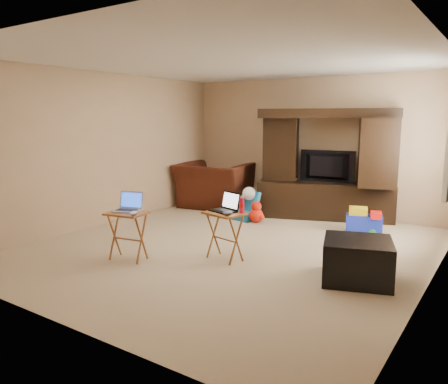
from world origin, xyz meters
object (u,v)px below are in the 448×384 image
Objects in this scene: mouse_right at (228,213)px; laptop_left at (127,202)px; plush_toy at (256,212)px; push_toy at (364,220)px; tray_table_left at (128,236)px; tray_table_right at (225,236)px; ottoman at (357,260)px; water_bottle at (242,206)px; child_rocker at (245,206)px; television at (326,167)px; recliner at (214,185)px; entertainment_center at (326,164)px; mouse_left at (134,213)px; laptop_right at (223,202)px.

laptop_left is at bearing -155.64° from mouse_right.
push_toy is at bearing 9.95° from plush_toy.
tray_table_left is at bearing -62.59° from laptop_left.
push_toy is 0.89× the size of tray_table_right.
water_bottle is at bearing -174.61° from ottoman.
child_rocker is 2.01m from push_toy.
laptop_left is (-1.21, -3.58, -0.19)m from television.
recliner reaches higher than water_bottle.
plush_toy is 3.02× the size of mouse_right.
ottoman is at bearing 112.33° from television.
laptop_left reaches higher than ottoman.
tray_table_left is (-1.18, -3.61, -0.66)m from entertainment_center.
water_bottle is (0.07, 0.20, 0.07)m from mouse_right.
recliner is 3.47m from tray_table_left.
mouse_right is (-0.04, -3.05, -0.29)m from television.
tray_table_left is at bearing 159.78° from mouse_left.
entertainment_center is 2.27m from recliner.
child_rocker is at bearing 162.58° from plush_toy.
push_toy is 1.71× the size of laptop_left.
child_rocker is 3.11m from ottoman.
laptop_right is 1.70× the size of water_bottle.
television reaches higher than laptop_left.
water_bottle is (1.01, 0.83, 0.07)m from mouse_left.
tray_table_left is at bearing -127.39° from entertainment_center.
tray_table_right is 4.92× the size of mouse_left.
tray_table_right is at bearing -133.27° from push_toy.
laptop_left is at bearing -149.50° from water_bottle.
mouse_left is at bearing -125.04° from tray_table_right.
plush_toy is 2.65m from tray_table_left.
mouse_left is (-0.81, -0.75, 0.33)m from tray_table_right.
tray_table_left is at bearing -126.90° from laptop_right.
child_rocker is 1.57× the size of laptop_left.
plush_toy is 2.84m from ottoman.
laptop_right is (-1.12, -2.23, 0.52)m from push_toy.
child_rocker is at bearing 130.88° from laptop_right.
tray_table_left is at bearing -161.15° from ottoman.
plush_toy is 0.69× the size of push_toy.
water_bottle is (0.85, -1.86, 0.52)m from plush_toy.
tray_table_left is (-2.61, -0.89, 0.08)m from ottoman.
television is (-0.00, 0.00, -0.04)m from entertainment_center.
plush_toy is at bearing 144.41° from recliner.
push_toy is 2.39m from water_bottle.
mouse_right is (-1.47, -0.33, 0.40)m from ottoman.
television reaches higher than plush_toy.
television is at bearing 74.95° from mouse_left.
push_toy is at bearing 164.24° from recliner.
laptop_left is 2.58× the size of mouse_right.
recliner is 1.54m from plush_toy.
tray_table_right is (-0.17, -2.93, -0.62)m from television.
recliner reaches higher than mouse_right.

